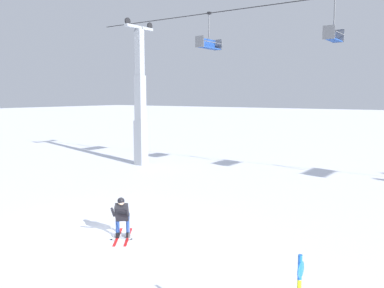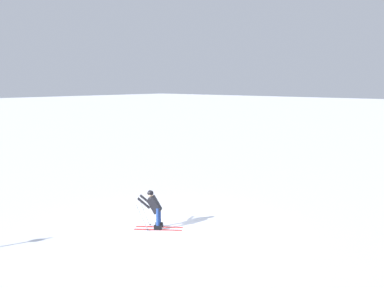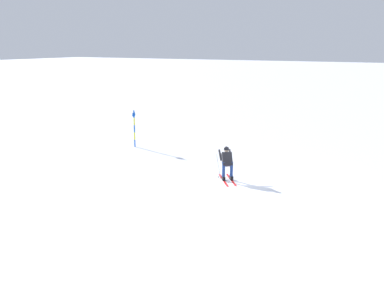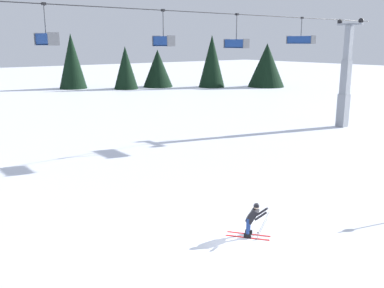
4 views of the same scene
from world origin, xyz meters
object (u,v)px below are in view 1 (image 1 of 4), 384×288
object	(u,v)px
lift_tower_near	(140,105)
skier_carving_main	(122,215)
chairlift_seat_nearest	(208,43)
chairlift_seat_second	(332,34)

from	to	relation	value
lift_tower_near	skier_carving_main	bearing A→B (deg)	-50.54
skier_carving_main	chairlift_seat_nearest	world-z (taller)	chairlift_seat_nearest
skier_carving_main	chairlift_seat_second	world-z (taller)	chairlift_seat_second
skier_carving_main	chairlift_seat_nearest	bearing A→B (deg)	108.82
chairlift_seat_second	lift_tower_near	bearing A→B (deg)	180.00
skier_carving_main	lift_tower_near	size ratio (longest dim) A/B	0.17
lift_tower_near	chairlift_seat_nearest	world-z (taller)	lift_tower_near
lift_tower_near	chairlift_seat_second	bearing A→B (deg)	-0.00
chairlift_seat_nearest	chairlift_seat_second	distance (m)	7.14
chairlift_seat_nearest	chairlift_seat_second	bearing A→B (deg)	-0.00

